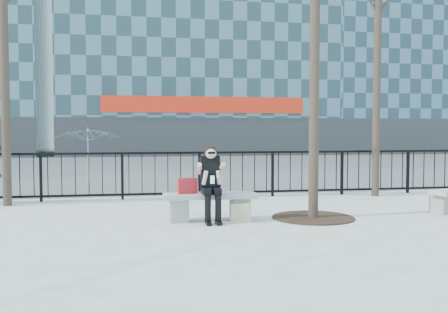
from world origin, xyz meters
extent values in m
plane|color=#999894|center=(0.00, 0.00, 0.00)|extent=(120.00, 120.00, 0.00)
cube|color=#474747|center=(0.00, 15.00, 0.00)|extent=(60.00, 23.00, 0.01)
cube|color=black|center=(0.00, 3.00, 1.08)|extent=(14.00, 0.05, 0.05)
cube|color=black|center=(0.00, 3.00, 0.12)|extent=(14.00, 0.05, 0.05)
cube|color=#2D2D30|center=(3.00, 21.96, 1.20)|extent=(18.00, 0.08, 2.40)
cube|color=#B71E0C|center=(3.00, 21.90, 3.20)|extent=(12.60, 0.12, 1.00)
cube|color=#496675|center=(20.00, 27.00, 10.00)|extent=(16.00, 10.00, 20.00)
cylinder|color=black|center=(1.90, -0.10, 3.75)|extent=(0.18, 0.18, 7.50)
cylinder|color=black|center=(-4.00, 2.50, 3.25)|extent=(0.18, 0.18, 6.50)
cylinder|color=black|center=(4.50, 2.60, 3.50)|extent=(0.18, 0.18, 7.00)
cylinder|color=black|center=(1.90, -0.10, 0.01)|extent=(1.50, 1.50, 0.02)
cube|color=slate|center=(-0.55, 0.00, 0.20)|extent=(0.32, 0.38, 0.40)
cube|color=slate|center=(0.55, 0.00, 0.20)|extent=(0.32, 0.38, 0.40)
cube|color=gray|center=(0.00, 0.00, 0.45)|extent=(1.65, 0.46, 0.09)
cube|color=slate|center=(4.54, -0.04, 0.19)|extent=(0.30, 0.36, 0.38)
cube|color=#A3141C|center=(-0.40, 0.02, 0.63)|extent=(0.35, 0.19, 0.27)
cube|color=beige|center=(0.50, -0.29, 0.16)|extent=(0.36, 0.16, 0.33)
imported|color=#C5D02E|center=(-2.62, 5.70, 0.86)|extent=(2.35, 2.38, 1.71)
camera|label=1|loc=(-1.31, -8.74, 1.61)|focal=40.00mm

